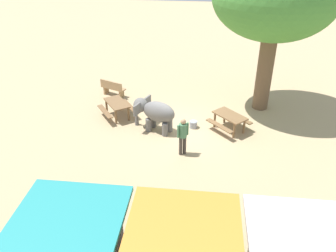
# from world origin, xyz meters

# --- Properties ---
(ground_plane) EXTENTS (60.00, 60.00, 0.00)m
(ground_plane) POSITION_xyz_m (0.00, 0.00, 0.00)
(ground_plane) COLOR tan
(elephant) EXTENTS (2.06, 1.63, 1.44)m
(elephant) POSITION_xyz_m (1.21, 0.16, 0.92)
(elephant) COLOR slate
(elephant) RESTS_ON ground_plane
(person_handler) EXTENTS (0.43, 0.33, 1.62)m
(person_handler) POSITION_xyz_m (-0.18, 1.92, 0.95)
(person_handler) COLOR #3F3833
(person_handler) RESTS_ON ground_plane
(wooden_bench) EXTENTS (1.44, 0.93, 0.88)m
(wooden_bench) POSITION_xyz_m (3.98, -3.16, 0.47)
(wooden_bench) COLOR #9E7A51
(wooden_bench) RESTS_ON ground_plane
(picnic_table_near) EXTENTS (2.08, 2.08, 0.78)m
(picnic_table_near) POSITION_xyz_m (3.18, -0.87, 0.59)
(picnic_table_near) COLOR brown
(picnic_table_near) RESTS_ON ground_plane
(picnic_table_far) EXTENTS (2.11, 2.11, 0.78)m
(picnic_table_far) POSITION_xyz_m (-2.12, -0.19, 0.59)
(picnic_table_far) COLOR brown
(picnic_table_far) RESTS_ON ground_plane
(feed_bucket) EXTENTS (0.36, 0.36, 0.32)m
(feed_bucket) POSITION_xyz_m (-0.52, -0.25, 0.16)
(feed_bucket) COLOR gray
(feed_bucket) RESTS_ON ground_plane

